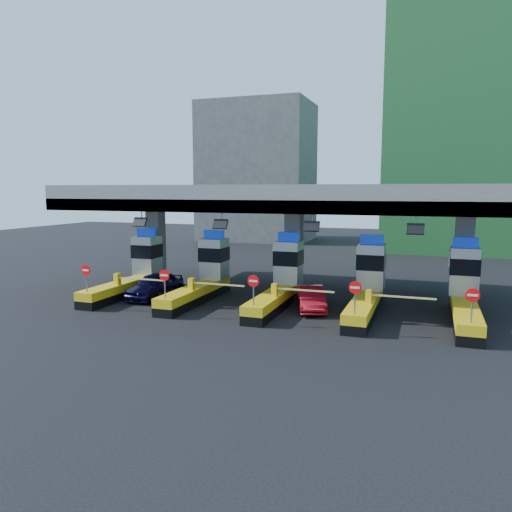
% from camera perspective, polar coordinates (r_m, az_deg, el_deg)
% --- Properties ---
extents(ground, '(120.00, 120.00, 0.00)m').
position_cam_1_polar(ground, '(29.47, 2.75, -5.62)').
color(ground, black).
rests_on(ground, ground).
extents(toll_canopy, '(28.00, 12.09, 7.00)m').
position_cam_1_polar(toll_canopy, '(31.45, 4.34, 6.48)').
color(toll_canopy, slate).
rests_on(toll_canopy, ground).
extents(toll_lane_far_left, '(4.43, 8.00, 4.16)m').
position_cam_1_polar(toll_lane_far_left, '(33.62, -13.64, -1.75)').
color(toll_lane_far_left, black).
rests_on(toll_lane_far_left, ground).
extents(toll_lane_left, '(4.43, 8.00, 4.16)m').
position_cam_1_polar(toll_lane_left, '(31.20, -5.91, -2.29)').
color(toll_lane_left, black).
rests_on(toll_lane_left, ground).
extents(toll_lane_center, '(4.43, 8.00, 4.16)m').
position_cam_1_polar(toll_lane_center, '(29.44, 2.93, -2.86)').
color(toll_lane_center, black).
rests_on(toll_lane_center, ground).
extents(toll_lane_right, '(4.43, 8.00, 4.16)m').
position_cam_1_polar(toll_lane_right, '(28.46, 12.65, -3.40)').
color(toll_lane_right, black).
rests_on(toll_lane_right, ground).
extents(toll_lane_far_right, '(4.43, 8.00, 4.16)m').
position_cam_1_polar(toll_lane_far_right, '(28.33, 22.76, -3.86)').
color(toll_lane_far_right, black).
rests_on(toll_lane_far_right, ground).
extents(bg_building_scaffold, '(18.00, 12.00, 28.00)m').
position_cam_1_polar(bg_building_scaffold, '(60.05, 23.64, 13.94)').
color(bg_building_scaffold, '#1E5926').
rests_on(bg_building_scaffold, ground).
extents(bg_building_concrete, '(14.00, 10.00, 18.00)m').
position_cam_1_polar(bg_building_concrete, '(67.29, 0.15, 9.55)').
color(bg_building_concrete, '#4C4C49').
rests_on(bg_building_concrete, ground).
extents(van, '(2.09, 4.73, 1.58)m').
position_cam_1_polar(van, '(31.83, -11.48, -3.32)').
color(van, black).
rests_on(van, ground).
extents(red_car, '(2.63, 4.28, 1.33)m').
position_cam_1_polar(red_car, '(28.28, 6.28, -4.84)').
color(red_car, maroon).
rests_on(red_car, ground).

